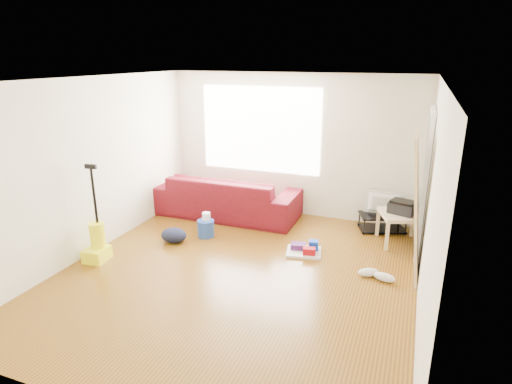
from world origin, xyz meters
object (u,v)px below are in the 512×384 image
at_px(sofa, 228,215).
at_px(vacuum, 97,243).
at_px(side_table, 401,218).
at_px(bucket, 206,236).
at_px(cleaning_tray, 305,250).
at_px(backpack, 174,242).
at_px(tv_stand, 382,222).

xyz_separation_m(sofa, vacuum, (-0.98, -2.27, 0.26)).
xyz_separation_m(side_table, vacuum, (-3.95, -2.12, -0.16)).
distance_m(bucket, cleaning_tray, 1.64).
relative_size(bucket, vacuum, 0.20).
bearing_deg(backpack, side_table, 15.93).
distance_m(sofa, tv_stand, 2.69).
xyz_separation_m(bucket, cleaning_tray, (1.64, -0.03, 0.05)).
relative_size(backpack, vacuum, 0.29).
relative_size(sofa, side_table, 3.31).
height_order(tv_stand, vacuum, vacuum).
height_order(cleaning_tray, backpack, cleaning_tray).
height_order(backpack, vacuum, vacuum).
bearing_deg(cleaning_tray, vacuum, -155.07).
distance_m(cleaning_tray, backpack, 2.03).
xyz_separation_m(backpack, vacuum, (-0.68, -0.91, 0.26)).
height_order(side_table, vacuum, vacuum).
height_order(sofa, vacuum, vacuum).
bearing_deg(cleaning_tray, tv_stand, 53.23).
relative_size(bucket, backpack, 0.67).
relative_size(cleaning_tray, backpack, 1.40).
bearing_deg(tv_stand, side_table, -74.56).
distance_m(cleaning_tray, vacuum, 2.97).
bearing_deg(cleaning_tray, sofa, 149.10).
height_order(bucket, cleaning_tray, cleaning_tray).
relative_size(tv_stand, cleaning_tray, 1.46).
bearing_deg(side_table, sofa, 177.10).
height_order(sofa, tv_stand, sofa).
distance_m(side_table, vacuum, 4.48).
bearing_deg(bucket, backpack, -134.11).
xyz_separation_m(tv_stand, backpack, (-2.97, -1.63, -0.15)).
relative_size(side_table, cleaning_tray, 1.36).
relative_size(side_table, backpack, 1.90).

